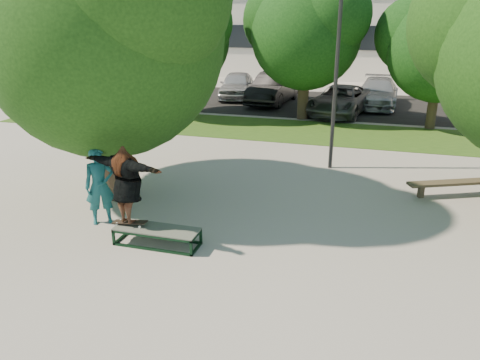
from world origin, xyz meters
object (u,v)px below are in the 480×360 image
(bystander, at_px, (100,186))
(car_silver_a, at_px, (237,85))
(bench, at_px, (456,183))
(car_dark, at_px, (274,88))
(car_grey, at_px, (340,100))
(car_silver_b, at_px, (377,93))
(grind_box, at_px, (157,236))
(tree_left, at_px, (102,22))
(lamppost, at_px, (337,66))

(bystander, relative_size, car_silver_a, 0.42)
(bench, distance_m, car_dark, 14.17)
(bench, bearing_deg, car_grey, 86.62)
(car_grey, relative_size, car_silver_b, 0.98)
(grind_box, bearing_deg, car_dark, 93.98)
(grind_box, height_order, bystander, bystander)
(car_silver_a, bearing_deg, bench, -61.98)
(bench, relative_size, car_silver_a, 0.59)
(car_dark, bearing_deg, bystander, -86.60)
(bystander, height_order, bench, bystander)
(tree_left, bearing_deg, car_dark, 85.37)
(bystander, xyz_separation_m, car_silver_a, (-1.83, 17.13, -0.17))
(car_silver_a, distance_m, car_grey, 6.77)
(bench, bearing_deg, car_silver_b, 75.30)
(grind_box, xyz_separation_m, bench, (6.42, 4.81, 0.15))
(bystander, bearing_deg, lamppost, 13.80)
(bench, xyz_separation_m, car_dark, (-7.59, 11.96, 0.46))
(tree_left, distance_m, car_dark, 14.87)
(tree_left, xyz_separation_m, car_grey, (4.86, 12.41, -3.75))
(car_grey, bearing_deg, car_dark, 162.38)
(tree_left, height_order, bench, tree_left)
(tree_left, height_order, car_dark, tree_left)
(grind_box, distance_m, car_silver_a, 18.16)
(lamppost, bearing_deg, car_silver_a, 119.47)
(tree_left, xyz_separation_m, lamppost, (5.29, 3.91, -1.27))
(tree_left, bearing_deg, bystander, -70.28)
(bystander, relative_size, car_silver_b, 0.37)
(grind_box, distance_m, bystander, 1.97)
(car_dark, distance_m, car_silver_b, 5.42)
(lamppost, bearing_deg, tree_left, -143.58)
(lamppost, height_order, bystander, lamppost)
(bystander, xyz_separation_m, bench, (8.13, 4.14, -0.57))
(bench, bearing_deg, bystander, -177.64)
(car_silver_a, relative_size, car_grey, 0.89)
(car_silver_a, bearing_deg, car_grey, -35.76)
(grind_box, bearing_deg, car_silver_a, 101.24)
(bystander, bearing_deg, car_grey, 36.77)
(bench, bearing_deg, car_dark, 97.74)
(bystander, bearing_deg, grind_box, -57.86)
(bystander, height_order, car_silver_a, bystander)
(grind_box, bearing_deg, car_silver_b, 76.38)
(lamppost, height_order, car_grey, lamppost)
(grind_box, bearing_deg, lamppost, 64.82)
(bystander, xyz_separation_m, car_dark, (0.55, 16.10, -0.11))
(car_dark, relative_size, car_grey, 1.00)
(car_silver_a, xyz_separation_m, car_dark, (2.37, -1.03, 0.06))
(car_dark, xyz_separation_m, car_silver_b, (5.38, 0.62, -0.09))
(bystander, relative_size, car_grey, 0.37)
(tree_left, relative_size, car_dark, 1.46)
(car_silver_a, bearing_deg, car_silver_b, -12.51)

